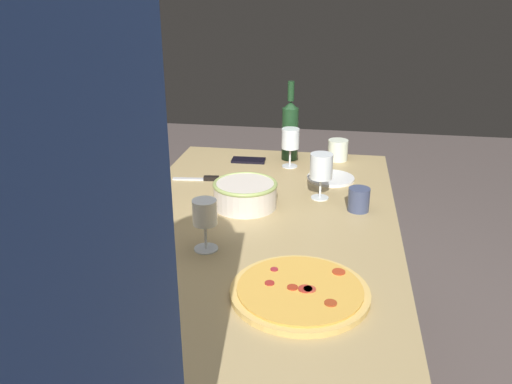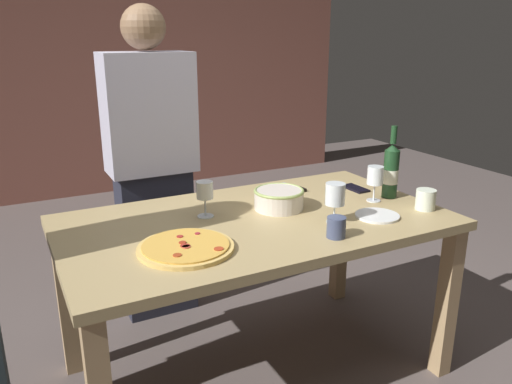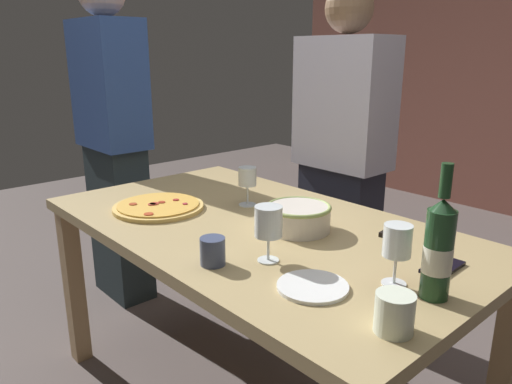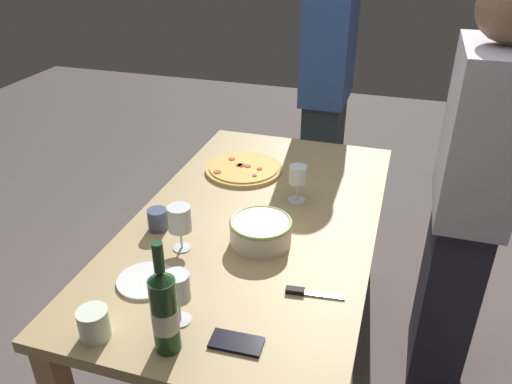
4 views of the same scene
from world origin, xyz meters
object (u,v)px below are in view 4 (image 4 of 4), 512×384
Objects in this scene: cup_amber at (158,220)px; cup_ceramic at (94,324)px; pizza at (244,169)px; person_host at (326,93)px; pizza_knife at (307,293)px; wine_bottle at (164,311)px; serving_bowl at (261,230)px; wine_glass_far_left at (180,220)px; person_guest_left at (467,204)px; cell_phone at (236,343)px; side_plate at (146,280)px; dining_table at (256,239)px; wine_glass_near_pizza at (298,177)px; wine_glass_by_bottle at (177,289)px.

cup_ceramic is (0.54, 0.08, 0.00)m from cup_amber.
pizza is 0.20× the size of person_host.
wine_bottle is at bearing -43.86° from pizza_knife.
person_host reaches higher than serving_bowl.
wine_glass_far_left is at bearing -1.41° from pizza.
person_guest_left is at bearing 117.89° from serving_bowl.
serving_bowl is at bearing 11.59° from person_guest_left.
cup_ceramic is 0.39m from cell_phone.
pizza_knife reaches higher than side_plate.
serving_bowl is at bearing 114.99° from wine_glass_far_left.
cell_phone reaches higher than dining_table.
cell_phone is at bearing 45.45° from cup_amber.
serving_bowl is at bearing -9.50° from wine_glass_near_pizza.
wine_glass_by_bottle is at bearing -55.91° from pizza_knife.
dining_table is 0.76m from cup_ceramic.
pizza_knife is at bearing 136.14° from wine_bottle.
cup_amber is at bearing -108.21° from pizza_knife.
cell_phone is 0.29m from pizza_knife.
person_host reaches higher than wine_glass_near_pizza.
wine_glass_by_bottle is 1.78m from person_host.
pizza_knife is at bearing 34.80° from person_guest_left.
wine_glass_far_left is at bearing 10.83° from person_guest_left.
wine_glass_by_bottle is 0.90× the size of pizza_knife.
wine_bottle is at bearing 29.25° from cup_amber.
wine_glass_by_bottle reaches higher than cup_amber.
side_plate is 1.19m from person_guest_left.
cup_ceramic reaches higher than cell_phone.
wine_glass_by_bottle is 1.83× the size of cup_ceramic.
person_guest_left is at bearing 110.17° from cup_amber.
dining_table is at bearing 175.62° from wine_glass_by_bottle.
pizza_knife is (-0.32, 0.31, -0.12)m from wine_bottle.
wine_bottle reaches higher than wine_glass_near_pizza.
person_guest_left is (-0.81, 0.80, -0.04)m from wine_glass_by_bottle.
cell_phone is at bearing 1.52° from wine_glass_near_pizza.
serving_bowl is 0.43m from side_plate.
wine_glass_by_bottle is (0.77, -0.16, 0.00)m from wine_glass_near_pizza.
cell_phone is (1.00, 0.31, -0.01)m from pizza.
dining_table is at bearing 0.00° from person_guest_left.
serving_bowl is 1.44× the size of wine_glass_near_pizza.
side_plate is at bearing 18.74° from person_guest_left.
dining_table is 0.42m from pizza.
wine_glass_near_pizza is at bearing -0.84° from cell_phone.
wine_bottle is at bearing -0.09° from person_host.
cell_phone is (0.81, 0.02, -0.10)m from wine_glass_near_pizza.
cup_ceramic is at bearing -6.30° from person_host.
dining_table is 9.75× the size of wine_glass_by_bottle.
wine_glass_near_pizza is 1.91× the size of cup_amber.
wine_bottle is 1.88m from person_host.
wine_glass_near_pizza is 0.81m from cell_phone.
dining_table is 8.78× the size of pizza_knife.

